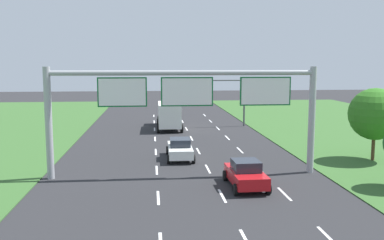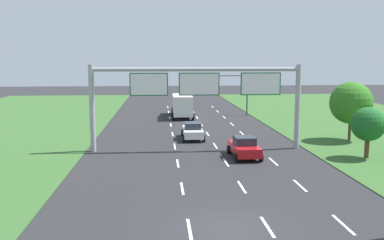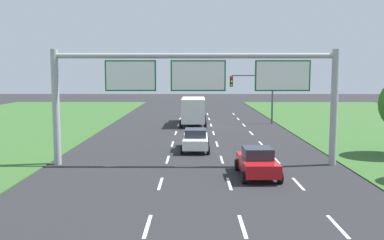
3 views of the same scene
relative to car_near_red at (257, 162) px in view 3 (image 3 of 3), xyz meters
name	(u,v)px [view 3 (image 3 of 3)]	position (x,y,z in m)	size (l,w,h in m)	color
lane_dashes_inner_left	(165,170)	(-5.14, 1.47, -0.78)	(0.14, 68.40, 0.01)	white
lane_dashes_inner_right	(225,170)	(-1.64, 1.47, -0.78)	(0.14, 68.40, 0.01)	white
lane_dashes_slip	(286,170)	(1.86, 1.47, -0.78)	(0.14, 68.40, 0.01)	white
car_near_red	(257,162)	(0.00, 0.00, 0.00)	(2.14, 4.10, 1.60)	red
car_lead_silver	(195,140)	(-3.33, 7.83, -0.01)	(2.06, 4.38, 1.55)	white
box_truck	(193,110)	(-3.52, 23.10, 0.82)	(2.75, 7.92, 2.89)	silver
sign_gantry	(198,84)	(-3.17, 2.97, 4.16)	(17.24, 0.44, 7.00)	#9EA0A5
traffic_light_mast	(255,88)	(3.17, 23.89, 3.08)	(4.76, 0.49, 5.60)	#47494F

